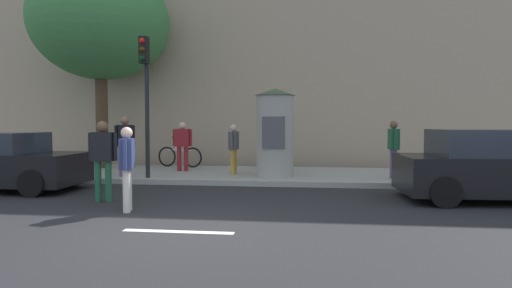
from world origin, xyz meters
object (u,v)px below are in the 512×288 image
(pedestrian_in_red_top, at_px, (394,145))
(parked_car_blue, at_px, (499,167))
(pedestrian_near_pole, at_px, (127,162))
(pedestrian_in_dark_shirt, at_px, (234,146))
(bicycle_leaning, at_px, (180,156))
(poster_column, at_px, (275,132))
(traffic_light, at_px, (145,83))
(pedestrian_with_backpack, at_px, (125,141))
(street_tree, at_px, (100,22))
(pedestrian_in_light_jacket, at_px, (103,153))
(pedestrian_with_bag, at_px, (183,142))

(pedestrian_in_red_top, distance_m, parked_car_blue, 3.08)
(pedestrian_near_pole, bearing_deg, pedestrian_in_dark_shirt, 76.44)
(pedestrian_near_pole, relative_size, bicycle_leaning, 0.95)
(poster_column, bearing_deg, pedestrian_in_red_top, 0.07)
(traffic_light, relative_size, pedestrian_in_dark_shirt, 2.61)
(pedestrian_with_backpack, bearing_deg, poster_column, 5.21)
(traffic_light, xyz_separation_m, poster_column, (3.62, 0.75, -1.40))
(poster_column, xyz_separation_m, bicycle_leaning, (-3.62, 2.42, -0.92))
(poster_column, height_order, pedestrian_with_backpack, poster_column)
(pedestrian_in_dark_shirt, height_order, pedestrian_with_backpack, pedestrian_with_backpack)
(street_tree, bearing_deg, pedestrian_in_red_top, -10.94)
(poster_column, relative_size, parked_car_blue, 0.59)
(traffic_light, relative_size, pedestrian_near_pole, 2.42)
(pedestrian_in_light_jacket, bearing_deg, parked_car_blue, 7.42)
(pedestrian_with_bag, relative_size, pedestrian_with_backpack, 0.91)
(street_tree, distance_m, pedestrian_in_light_jacket, 7.42)
(street_tree, relative_size, bicycle_leaning, 4.10)
(poster_column, bearing_deg, street_tree, 163.42)
(poster_column, xyz_separation_m, pedestrian_near_pole, (-2.52, -4.57, -0.49))
(street_tree, distance_m, parked_car_blue, 13.01)
(traffic_light, xyz_separation_m, bicycle_leaning, (0.01, 3.17, -2.32))
(traffic_light, relative_size, street_tree, 0.56)
(traffic_light, relative_size, pedestrian_with_bag, 2.49)
(bicycle_leaning, bearing_deg, pedestrian_in_red_top, -19.12)
(pedestrian_with_bag, bearing_deg, pedestrian_in_red_top, -9.98)
(poster_column, distance_m, pedestrian_with_backpack, 4.44)
(poster_column, relative_size, pedestrian_near_pole, 1.56)
(traffic_light, height_order, parked_car_blue, traffic_light)
(street_tree, height_order, pedestrian_with_backpack, street_tree)
(pedestrian_near_pole, distance_m, pedestrian_in_dark_shirt, 5.17)
(pedestrian_in_red_top, relative_size, pedestrian_with_backpack, 0.93)
(pedestrian_with_bag, bearing_deg, pedestrian_in_dark_shirt, -20.70)
(pedestrian_near_pole, relative_size, parked_car_blue, 0.38)
(street_tree, distance_m, pedestrian_with_bag, 5.25)
(pedestrian_in_light_jacket, bearing_deg, pedestrian_in_red_top, 27.78)
(traffic_light, bearing_deg, pedestrian_with_bag, 75.24)
(poster_column, relative_size, pedestrian_in_red_top, 1.57)
(bicycle_leaning, bearing_deg, pedestrian_in_light_jacket, -88.73)
(traffic_light, xyz_separation_m, street_tree, (-2.63, 2.61, 2.39))
(pedestrian_in_red_top, height_order, bicycle_leaning, pedestrian_in_red_top)
(pedestrian_near_pole, relative_size, pedestrian_with_bag, 1.03)
(pedestrian_in_red_top, relative_size, bicycle_leaning, 0.94)
(parked_car_blue, bearing_deg, pedestrian_with_backpack, 167.78)
(street_tree, relative_size, pedestrian_with_bag, 4.45)
(pedestrian_in_light_jacket, distance_m, parked_car_blue, 8.72)
(pedestrian_with_bag, height_order, bicycle_leaning, pedestrian_with_bag)
(pedestrian_in_red_top, height_order, pedestrian_with_backpack, pedestrian_with_backpack)
(pedestrian_with_bag, distance_m, pedestrian_in_red_top, 6.58)
(pedestrian_near_pole, distance_m, pedestrian_with_bag, 5.74)
(pedestrian_near_pole, bearing_deg, bicycle_leaning, 98.95)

